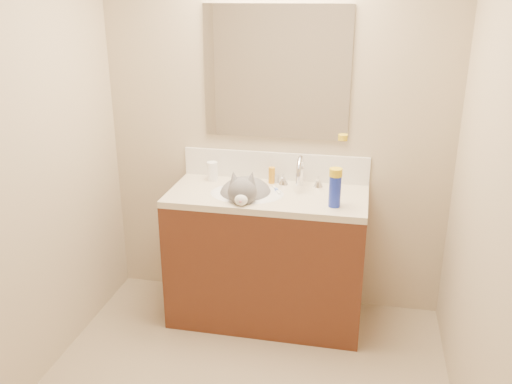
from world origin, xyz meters
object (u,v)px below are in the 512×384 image
at_px(faucet, 300,174).
at_px(cat, 245,196).
at_px(spray_can, 335,191).
at_px(amber_bottle, 272,175).
at_px(vanity_cabinet, 267,259).
at_px(silver_jar, 276,178).
at_px(pill_bottle, 212,171).
at_px(basin, 247,204).

xyz_separation_m(faucet, cat, (-0.31, -0.17, -0.10)).
bearing_deg(cat, spray_can, -17.51).
height_order(faucet, amber_bottle, faucet).
height_order(vanity_cabinet, silver_jar, silver_jar).
bearing_deg(pill_bottle, vanity_cabinet, -22.17).
relative_size(basin, cat, 0.95).
xyz_separation_m(basin, spray_can, (0.53, -0.11, 0.16)).
relative_size(vanity_cabinet, spray_can, 6.49).
relative_size(faucet, silver_jar, 5.25).
bearing_deg(faucet, basin, -150.88).
xyz_separation_m(silver_jar, spray_can, (0.39, -0.34, 0.07)).
relative_size(silver_jar, spray_can, 0.29).
bearing_deg(vanity_cabinet, silver_jar, 85.11).
bearing_deg(basin, pill_bottle, 144.98).
height_order(vanity_cabinet, faucet, faucet).
bearing_deg(basin, faucet, 29.12).
bearing_deg(silver_jar, basin, -120.51).
relative_size(pill_bottle, spray_can, 0.66).
relative_size(faucet, amber_bottle, 2.70).
bearing_deg(amber_bottle, vanity_cabinet, -87.82).
xyz_separation_m(cat, pill_bottle, (-0.26, 0.19, 0.08)).
relative_size(basin, silver_jar, 8.44).
height_order(basin, silver_jar, silver_jar).
height_order(cat, amber_bottle, cat).
relative_size(cat, silver_jar, 8.86).
relative_size(pill_bottle, silver_jar, 2.30).
relative_size(silver_jar, amber_bottle, 0.51).
bearing_deg(faucet, silver_jar, 157.89).
height_order(basin, spray_can, spray_can).
bearing_deg(silver_jar, amber_bottle, -145.51).
relative_size(basin, spray_can, 2.44).
xyz_separation_m(cat, silver_jar, (0.15, 0.24, 0.04)).
relative_size(basin, faucet, 1.61).
relative_size(faucet, cat, 0.59).
bearing_deg(faucet, cat, -151.13).
xyz_separation_m(faucet, amber_bottle, (-0.19, 0.05, -0.03)).
xyz_separation_m(basin, pill_bottle, (-0.27, 0.19, 0.13)).
bearing_deg(basin, cat, -158.97).
height_order(basin, cat, cat).
bearing_deg(pill_bottle, amber_bottle, 4.17).
bearing_deg(amber_bottle, spray_can, -37.62).
bearing_deg(basin, vanity_cabinet, 14.04).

